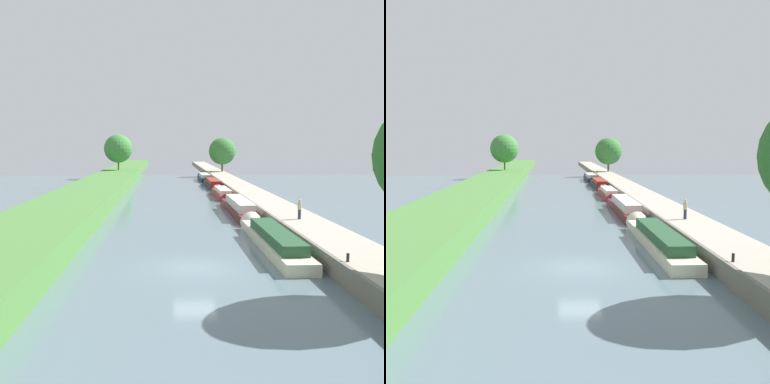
# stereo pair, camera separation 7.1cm
# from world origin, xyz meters

# --- Properties ---
(ground_plane) EXTENTS (160.00, 160.00, 0.00)m
(ground_plane) POSITION_xyz_m (0.00, 0.00, 0.00)
(ground_plane) COLOR slate
(right_towpath) EXTENTS (3.95, 260.00, 1.16)m
(right_towpath) POSITION_xyz_m (9.59, 0.00, 0.58)
(right_towpath) COLOR #A89E8E
(right_towpath) RESTS_ON ground_plane
(stone_quay) EXTENTS (0.25, 260.00, 1.21)m
(stone_quay) POSITION_xyz_m (7.49, 0.00, 0.61)
(stone_quay) COLOR #6B665B
(stone_quay) RESTS_ON ground_plane
(narrowboat_cream) EXTENTS (2.01, 15.88, 2.03)m
(narrowboat_cream) POSITION_xyz_m (5.92, 5.67, 0.60)
(narrowboat_cream) COLOR beige
(narrowboat_cream) RESTS_ON ground_plane
(narrowboat_maroon) EXTENTS (1.93, 15.15, 2.16)m
(narrowboat_maroon) POSITION_xyz_m (5.98, 21.32, 0.67)
(narrowboat_maroon) COLOR maroon
(narrowboat_maroon) RESTS_ON ground_plane
(narrowboat_red) EXTENTS (1.85, 11.95, 1.81)m
(narrowboat_red) POSITION_xyz_m (6.10, 36.35, 0.54)
(narrowboat_red) COLOR maroon
(narrowboat_red) RESTS_ON ground_plane
(narrowboat_black) EXTENTS (1.90, 13.98, 1.95)m
(narrowboat_black) POSITION_xyz_m (6.21, 50.45, 0.58)
(narrowboat_black) COLOR black
(narrowboat_black) RESTS_ON ground_plane
(narrowboat_navy) EXTENTS (1.96, 12.36, 1.98)m
(narrowboat_navy) POSITION_xyz_m (6.00, 64.40, 0.59)
(narrowboat_navy) COLOR #141E42
(narrowboat_navy) RESTS_ON ground_plane
(tree_rightbank_midnear) EXTENTS (6.02, 6.02, 7.54)m
(tree_rightbank_midnear) POSITION_xyz_m (10.93, 74.71, 5.69)
(tree_rightbank_midnear) COLOR brown
(tree_rightbank_midnear) RESTS_ON right_towpath
(tree_leftbank_downstream) EXTENTS (5.93, 5.93, 7.49)m
(tree_leftbank_downstream) POSITION_xyz_m (-11.63, 69.85, 6.33)
(tree_leftbank_downstream) COLOR brown
(tree_leftbank_downstream) RESTS_ON left_grassy_bank
(person_walking) EXTENTS (0.34, 0.34, 1.66)m
(person_walking) POSITION_xyz_m (9.33, 10.17, 2.04)
(person_walking) COLOR #282D42
(person_walking) RESTS_ON right_towpath
(mooring_bollard_near) EXTENTS (0.16, 0.16, 0.45)m
(mooring_bollard_near) POSITION_xyz_m (7.92, -3.32, 1.39)
(mooring_bollard_near) COLOR black
(mooring_bollard_near) RESTS_ON right_towpath
(mooring_bollard_far) EXTENTS (0.16, 0.16, 0.45)m
(mooring_bollard_far) POSITION_xyz_m (7.92, 69.72, 1.39)
(mooring_bollard_far) COLOR black
(mooring_bollard_far) RESTS_ON right_towpath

